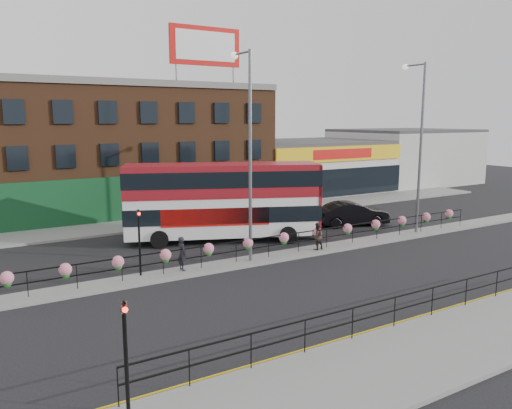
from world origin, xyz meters
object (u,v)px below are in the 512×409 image
pedestrian_a (182,254)px  double_decker_bus (223,194)px  pedestrian_b (317,236)px  lamp_column_west (247,138)px  car (352,214)px  lamp_column_east (418,133)px

pedestrian_a → double_decker_bus: bearing=-46.6°
pedestrian_b → lamp_column_west: size_ratio=0.14×
car → pedestrian_b: size_ratio=3.51×
pedestrian_a → lamp_column_west: size_ratio=0.16×
pedestrian_b → car: bearing=-145.9°
car → lamp_column_west: lamp_column_west is taller
lamp_column_west → car: bearing=20.7°
lamp_column_east → car: bearing=114.3°
lamp_column_west → pedestrian_b: bearing=-4.1°
double_decker_bus → lamp_column_west: bearing=-102.4°
double_decker_bus → lamp_column_east: lamp_column_east is taller
double_decker_bus → car: bearing=-4.2°
car → pedestrian_b: 7.96m
lamp_column_west → lamp_column_east: size_ratio=0.99×
pedestrian_a → car: bearing=-76.2°
double_decker_bus → car: 10.16m
double_decker_bus → car: size_ratio=2.21×
double_decker_bus → pedestrian_b: size_ratio=7.75×
double_decker_bus → lamp_column_west: lamp_column_west is taller
double_decker_bus → pedestrian_a: (-4.83, -4.90, -1.97)m
car → double_decker_bus: bearing=103.2°
double_decker_bus → pedestrian_a: 7.16m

